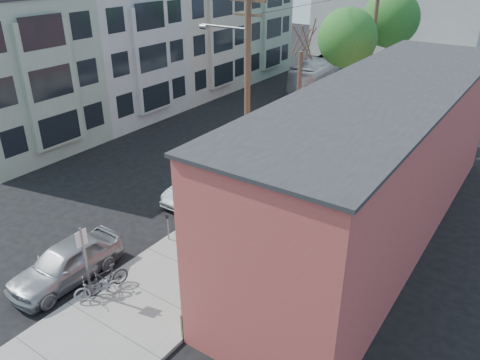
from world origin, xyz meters
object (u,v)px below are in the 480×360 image
Objects in this scene: tree_bare at (298,109)px; tree_leafy_mid at (347,38)px; parking_meter_near at (168,223)px; patio_chair_a at (228,277)px; parked_bike_a at (107,279)px; patron_green at (242,240)px; bus at (321,74)px; car_2 at (257,148)px; car_3 at (301,122)px; car_4 at (329,104)px; utility_pole_near at (246,90)px; cyclist at (216,230)px; car_1 at (199,185)px; patio_chair_b at (220,284)px; patron_grey at (185,276)px; tree_leafy_far at (391,19)px; sign_post at (85,256)px; parking_meter_far at (279,151)px; car_0 at (66,262)px; parked_bike_b at (98,287)px.

tree_bare is 6.89m from tree_leafy_mid.
parking_meter_near reaches higher than patio_chair_a.
patron_green is at bearing 71.55° from parked_bike_a.
car_2 is at bearing -81.80° from bus.
tree_leafy_mid is 9.07m from car_2.
car_3 is 5.15m from car_4.
utility_pole_near is 15.53m from car_4.
car_2 reaches higher than patio_chair_a.
utility_pole_near is 21.54m from bus.
patio_chair_a is (3.36, -11.38, -2.73)m from tree_bare.
cyclist is 20.17m from car_4.
car_1 is at bearing 110.43° from parking_meter_near.
parking_meter_near is 0.29× the size of car_1.
bus is at bearing 112.91° from patio_chair_b.
patron_green is 5.62m from car_1.
utility_pole_near is at bearing 174.76° from patron_grey.
car_4 is at bearing 94.98° from car_2.
parked_bike_a is at bearing -144.82° from patio_chair_b.
bus reaches higher than parked_bike_a.
tree_leafy_far is at bearing 54.98° from car_4.
bus is (-3.50, 5.77, 0.70)m from car_4.
bus is at bearing 100.43° from sign_post.
tree_bare is 3.54m from car_2.
car_3 is at bearing -173.50° from patron_green.
tree_leafy_mid reaches higher than car_2.
car_0 reaches higher than parking_meter_far.
parking_meter_near is at bearing 129.03° from parked_bike_b.
car_0 is at bearing -109.79° from parking_meter_near.
car_2 is at bearing 114.78° from utility_pole_near.
tree_leafy_far is (0.00, 8.20, 0.28)m from tree_leafy_mid.
parking_meter_near is 3.71m from patron_grey.
sign_post is 0.62× the size of car_2.
parked_bike_b is (-2.44, -1.91, -0.35)m from patron_grey.
patron_grey is 0.87× the size of cyclist.
car_4 is at bearing -177.45° from patron_green.
tree_leafy_far is 8.11m from bus.
tree_leafy_mid is (0.41, 10.77, 0.90)m from utility_pole_near.
patio_chair_b is at bearing -79.36° from tree_leafy_mid.
patron_grey reaches higher than car_4.
tree_bare is at bearing 72.26° from car_1.
parked_bike_b is (0.34, -9.91, -4.81)m from utility_pole_near.
car_2 reaches higher than car_4.
patio_chair_b is at bearing 69.13° from parked_bike_b.
car_1 is 0.94× the size of car_2.
patio_chair_b is (3.81, -7.33, -4.82)m from utility_pole_near.
cyclist is at bearing 15.97° from parking_meter_near.
cyclist is at bearing -74.07° from car_3.
parked_bike_b is 0.32× the size of car_3.
parked_bike_b is 1.95m from car_0.
tree_leafy_far is at bearing 89.11° from sign_post.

